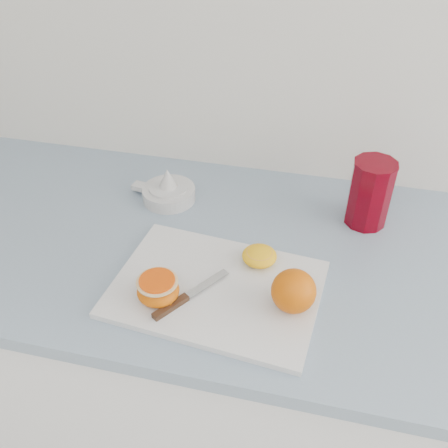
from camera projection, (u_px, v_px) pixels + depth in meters
The scene contains 8 objects.
counter at pixel (246, 379), 1.28m from camera, with size 2.59×0.64×0.89m.
cutting_board at pixel (216, 289), 0.91m from camera, with size 0.37×0.26×0.01m, color silver.
whole_orange at pixel (294, 291), 0.84m from camera, with size 0.08×0.08×0.08m.
half_orange at pixel (158, 289), 0.86m from camera, with size 0.07×0.07×0.05m.
squeezed_shell at pixel (259, 256), 0.95m from camera, with size 0.07×0.07×0.03m.
paring_knife at pixel (177, 303), 0.86m from camera, with size 0.10×0.15×0.01m.
citrus_juicer at pixel (168, 191), 1.13m from camera, with size 0.15×0.12×0.08m.
red_tumbler at pixel (369, 196), 1.03m from camera, with size 0.09×0.09×0.15m.
Camera 1 is at (0.33, 0.95, 1.55)m, focal length 40.00 mm.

